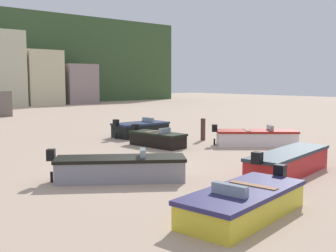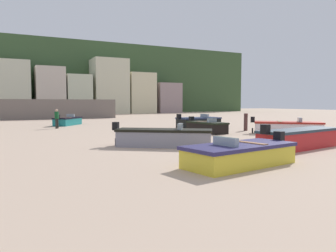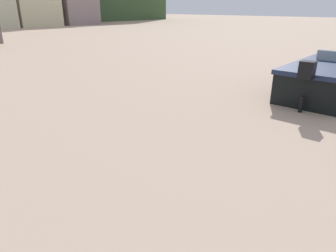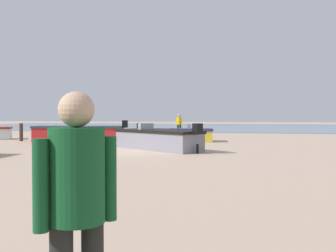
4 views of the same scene
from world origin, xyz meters
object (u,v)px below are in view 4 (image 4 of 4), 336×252
at_px(boat_red_5, 79,134).
at_px(boat_yellow_8, 177,135).
at_px(boat_grey_0, 157,139).
at_px(beach_walker_foreground, 77,201).
at_px(beach_walker_distant, 179,123).
at_px(mooring_post_near_water, 21,132).

distance_m(boat_red_5, boat_yellow_8, 5.54).
bearing_deg(boat_red_5, boat_grey_0, -132.17).
bearing_deg(beach_walker_foreground, beach_walker_distant, 51.82).
xyz_separation_m(boat_red_5, beach_walker_distant, (-3.76, -9.29, 0.49)).
relative_size(mooring_post_near_water, beach_walker_distant, 0.65).
xyz_separation_m(boat_grey_0, boat_yellow_8, (0.30, -5.43, -0.06)).
bearing_deg(beach_walker_distant, boat_yellow_8, -64.16).
distance_m(boat_grey_0, beach_walker_distant, 12.78).
relative_size(beach_walker_foreground, beach_walker_distant, 1.00).
height_order(boat_grey_0, boat_red_5, boat_red_5).
bearing_deg(boat_yellow_8, boat_red_5, -78.05).
distance_m(boat_yellow_8, beach_walker_foreground, 19.67).
relative_size(boat_grey_0, boat_red_5, 0.86).
distance_m(mooring_post_near_water, beach_walker_foreground, 21.52).
bearing_deg(mooring_post_near_water, beach_walker_foreground, 125.61).
relative_size(boat_grey_0, mooring_post_near_water, 4.35).
bearing_deg(boat_red_5, beach_walker_distant, -32.47).
xyz_separation_m(boat_red_5, beach_walker_foreground, (-8.71, 17.27, 0.49)).
bearing_deg(beach_walker_foreground, boat_red_5, 68.03).
distance_m(mooring_post_near_water, beach_walker_distant, 11.83).
bearing_deg(boat_yellow_8, beach_walker_foreground, 0.60).
bearing_deg(beach_walker_foreground, mooring_post_near_water, 76.88).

